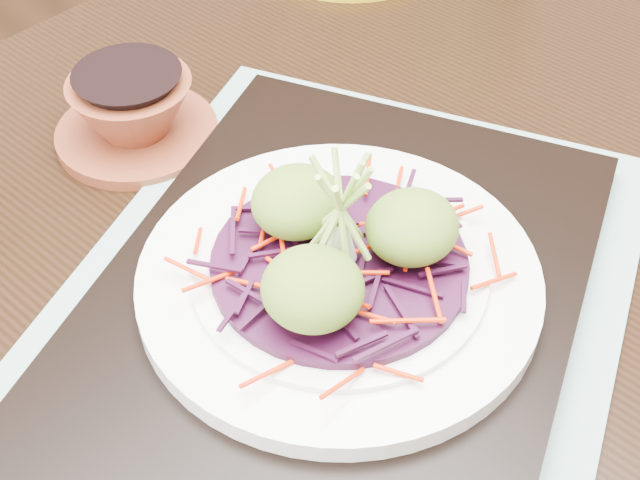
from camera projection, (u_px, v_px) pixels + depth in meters
dining_table at (287, 352)px, 0.72m from camera, size 1.34×0.99×0.77m
placemat at (338, 307)px, 0.62m from camera, size 0.60×0.56×0.00m
serving_tray at (339, 296)px, 0.61m from camera, size 0.52×0.48×0.02m
white_plate at (339, 277)px, 0.60m from camera, size 0.27×0.27×0.02m
cabbage_bed at (339, 263)px, 0.59m from camera, size 0.17×0.17×0.01m
carrot_julienne at (340, 254)px, 0.58m from camera, size 0.21×0.21×0.01m
guacamole_scoops at (341, 238)px, 0.57m from camera, size 0.15×0.13×0.05m
scallion_garnish at (340, 214)px, 0.56m from camera, size 0.06×0.06×0.09m
terracotta_bowl_set at (134, 114)px, 0.74m from camera, size 0.16×0.16×0.06m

